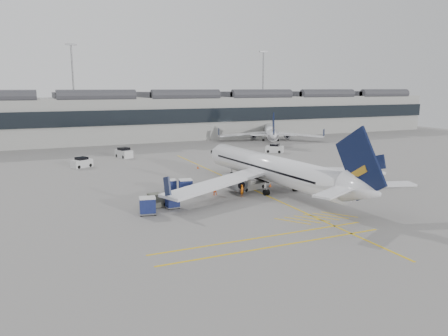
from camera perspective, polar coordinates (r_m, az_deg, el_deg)
name	(u,v)px	position (r m, az deg, el deg)	size (l,w,h in m)	color
ground	(204,212)	(48.54, -2.65, -5.73)	(220.00, 220.00, 0.00)	gray
terminal	(101,117)	(116.83, -15.76, 6.43)	(200.00, 20.45, 12.40)	#9E9E99
light_masts	(86,84)	(130.34, -17.61, 10.39)	(113.00, 0.60, 25.45)	slate
apron_markings	(244,185)	(61.34, 2.64, -2.29)	(0.25, 60.00, 0.01)	gold
airliner_main	(274,169)	(58.07, 6.56, -0.18)	(33.55, 36.78, 9.78)	white
airliner_far	(270,132)	(113.98, 6.09, 4.75)	(24.74, 27.28, 7.92)	white
belt_loader	(250,185)	(59.09, 3.40, -2.18)	(5.36, 2.88, 2.12)	silver
baggage_cart_a	(170,185)	(57.82, -7.02, -2.25)	(1.66, 1.41, 1.65)	gray
baggage_cart_b	(186,186)	(56.87, -5.02, -2.33)	(1.92, 1.66, 1.84)	gray
baggage_cart_c	(172,201)	(50.01, -6.74, -4.30)	(1.57, 1.32, 1.58)	gray
baggage_cart_d	(148,205)	(47.90, -9.96, -4.82)	(2.06, 1.80, 1.92)	gray
ramp_agent_a	(242,190)	(55.02, 2.39, -2.95)	(0.56, 0.37, 1.55)	#DA5E0B
ramp_agent_b	(214,189)	(55.72, -1.31, -2.72)	(0.80, 0.63, 1.65)	#FF570D
pushback_tug	(155,201)	(50.87, -9.03, -4.28)	(3.03, 2.13, 1.57)	#525346
safety_cone_nose	(198,167)	(74.10, -3.43, 0.12)	(0.37, 0.37, 0.51)	#F24C0A
safety_cone_engine	(270,185)	(60.82, 6.05, -2.22)	(0.35, 0.35, 0.49)	#F24C0A
service_van_left	(82,163)	(79.05, -18.08, 0.66)	(3.85, 3.17, 1.77)	silver
service_van_mid	(124,153)	(87.87, -12.94, 1.91)	(3.04, 4.27, 1.98)	silver
service_van_right	(275,149)	(92.94, 6.62, 2.53)	(3.91, 3.76, 1.86)	silver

